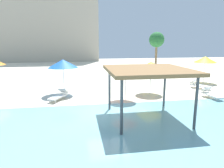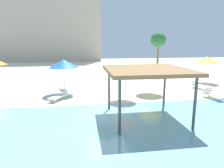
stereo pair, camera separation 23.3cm
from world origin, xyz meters
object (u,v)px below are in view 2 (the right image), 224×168
(shade_pavilion, at_px, (147,72))
(beach_umbrella_yellow_0, at_px, (207,60))
(lounge_chair_5, at_px, (200,85))
(beach_umbrella_blue_2, at_px, (64,64))
(lounge_chair_2, at_px, (212,94))
(lounge_chair_4, at_px, (60,95))
(beach_umbrella_red_1, at_px, (126,70))
(beach_umbrella_yellow_4, at_px, (152,65))
(palm_tree_0, at_px, (158,41))

(shade_pavilion, height_order, beach_umbrella_yellow_0, shade_pavilion)
(lounge_chair_5, bearing_deg, shade_pavilion, -76.67)
(beach_umbrella_blue_2, distance_m, lounge_chair_2, 11.66)
(shade_pavilion, relative_size, beach_umbrella_blue_2, 1.53)
(shade_pavilion, distance_m, beach_umbrella_blue_2, 8.01)
(lounge_chair_4, xyz_separation_m, lounge_chair_5, (12.28, 1.77, 0.00))
(beach_umbrella_red_1, bearing_deg, lounge_chair_2, -5.24)
(shade_pavilion, bearing_deg, beach_umbrella_blue_2, 127.28)
(lounge_chair_5, bearing_deg, lounge_chair_2, -46.12)
(lounge_chair_4, bearing_deg, lounge_chair_2, 110.11)
(beach_umbrella_yellow_4, relative_size, lounge_chair_4, 1.33)
(beach_umbrella_red_1, relative_size, beach_umbrella_blue_2, 0.89)
(shade_pavilion, bearing_deg, beach_umbrella_red_1, 94.90)
(beach_umbrella_blue_2, height_order, lounge_chair_4, beach_umbrella_blue_2)
(lounge_chair_5, bearing_deg, lounge_chair_4, -110.16)
(beach_umbrella_yellow_0, relative_size, lounge_chair_2, 1.41)
(shade_pavilion, distance_m, lounge_chair_2, 7.32)
(lounge_chair_2, bearing_deg, lounge_chair_5, 158.53)
(shade_pavilion, distance_m, lounge_chair_4, 7.26)
(beach_umbrella_blue_2, distance_m, lounge_chair_5, 12.23)
(beach_umbrella_yellow_0, bearing_deg, lounge_chair_4, -163.27)
(beach_umbrella_red_1, height_order, lounge_chair_4, beach_umbrella_red_1)
(shade_pavilion, distance_m, lounge_chair_5, 9.89)
(beach_umbrella_red_1, bearing_deg, beach_umbrella_yellow_4, 33.22)
(beach_umbrella_blue_2, relative_size, beach_umbrella_yellow_4, 1.07)
(shade_pavilion, distance_m, palm_tree_0, 15.78)
(lounge_chair_5, bearing_deg, beach_umbrella_blue_2, -118.20)
(beach_umbrella_yellow_0, xyz_separation_m, beach_umbrella_blue_2, (-14.19, -2.60, 0.08))
(beach_umbrella_red_1, height_order, beach_umbrella_yellow_4, beach_umbrella_yellow_4)
(shade_pavilion, xyz_separation_m, lounge_chair_4, (-5.09, 4.63, -2.29))
(beach_umbrella_blue_2, bearing_deg, beach_umbrella_yellow_4, -7.51)
(beach_umbrella_red_1, relative_size, lounge_chair_2, 1.29)
(shade_pavilion, bearing_deg, beach_umbrella_yellow_0, 43.84)
(beach_umbrella_blue_2, relative_size, lounge_chair_5, 1.44)
(beach_umbrella_yellow_4, bearing_deg, shade_pavilion, -111.80)
(shade_pavilion, relative_size, lounge_chair_2, 2.22)
(lounge_chair_2, height_order, lounge_chair_5, same)
(beach_umbrella_yellow_4, height_order, lounge_chair_5, beach_umbrella_yellow_4)
(beach_umbrella_yellow_0, height_order, palm_tree_0, palm_tree_0)
(beach_umbrella_yellow_0, height_order, beach_umbrella_blue_2, beach_umbrella_blue_2)
(beach_umbrella_yellow_0, bearing_deg, shade_pavilion, -136.16)
(beach_umbrella_yellow_0, xyz_separation_m, beach_umbrella_red_1, (-9.67, -5.17, -0.18))
(lounge_chair_2, xyz_separation_m, lounge_chair_4, (-11.26, 1.43, 0.00))
(lounge_chair_5, distance_m, palm_tree_0, 9.06)
(shade_pavilion, height_order, lounge_chair_5, shade_pavilion)
(beach_umbrella_yellow_4, height_order, lounge_chair_4, beach_umbrella_yellow_4)
(beach_umbrella_blue_2, xyz_separation_m, lounge_chair_5, (12.04, 0.03, -2.15))
(beach_umbrella_yellow_4, xyz_separation_m, lounge_chair_2, (3.99, -2.23, -1.99))
(lounge_chair_4, bearing_deg, beach_umbrella_red_1, 107.44)
(lounge_chair_2, bearing_deg, beach_umbrella_blue_2, -109.71)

